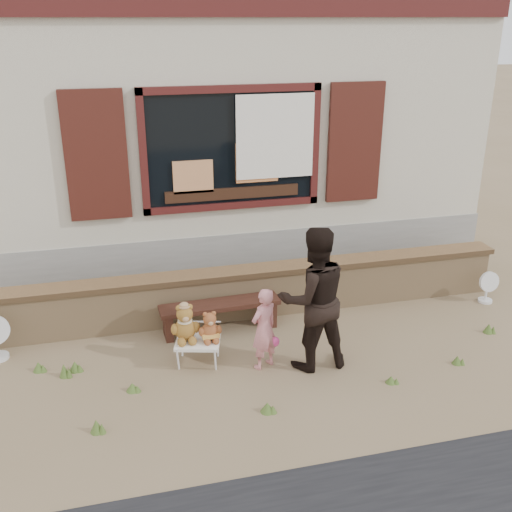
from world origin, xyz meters
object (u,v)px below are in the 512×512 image
object	(u,v)px
child	(264,329)
adult	(313,299)
folding_chair	(198,342)
teddy_bear_right	(210,325)
bench	(220,310)
teddy_bear_left	(185,322)

from	to	relation	value
child	adult	world-z (taller)	adult
child	adult	distance (m)	0.65
folding_chair	teddy_bear_right	size ratio (longest dim) A/B	1.64
bench	adult	size ratio (longest dim) A/B	0.92
teddy_bear_left	bench	bearing A→B (deg)	66.68
folding_chair	teddy_bear_left	distance (m)	0.29
bench	teddy_bear_left	size ratio (longest dim) A/B	3.41
bench	folding_chair	size ratio (longest dim) A/B	2.58
bench	teddy_bear_right	xyz separation A→B (m)	(-0.26, -0.74, 0.20)
folding_chair	teddy_bear_left	bearing A→B (deg)	180.00
bench	child	world-z (taller)	child
teddy_bear_left	adult	bearing A→B (deg)	-0.36
bench	teddy_bear_left	xyz separation A→B (m)	(-0.53, -0.66, 0.25)
bench	child	size ratio (longest dim) A/B	1.57
bench	teddy_bear_right	distance (m)	0.80
teddy_bear_right	teddy_bear_left	bearing A→B (deg)	-180.00
teddy_bear_left	adult	xyz separation A→B (m)	(1.38, -0.38, 0.31)
bench	teddy_bear_left	world-z (taller)	teddy_bear_left
bench	teddy_bear_left	distance (m)	0.88
bench	teddy_bear_right	size ratio (longest dim) A/B	4.23
folding_chair	teddy_bear_right	distance (m)	0.25
teddy_bear_right	adult	bearing A→B (deg)	-0.44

